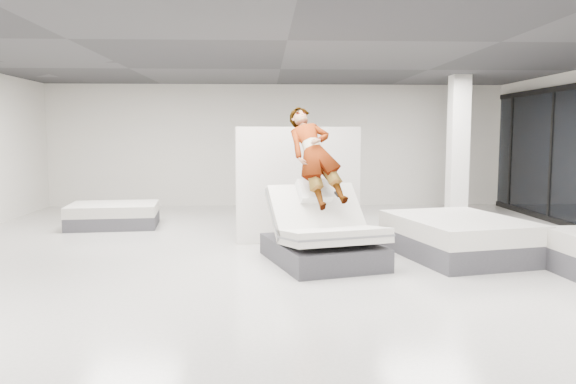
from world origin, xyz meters
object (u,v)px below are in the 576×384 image
(divider_panel, at_px, (299,185))
(flat_bed_right_far, at_px, (458,237))
(flat_bed_left_far, at_px, (114,215))
(column, at_px, (458,148))
(hero_bed, at_px, (323,239))
(person, at_px, (315,178))
(remote, at_px, (337,194))

(divider_panel, xyz_separation_m, flat_bed_right_far, (2.42, -1.31, -0.71))
(flat_bed_left_far, relative_size, column, 0.59)
(flat_bed_left_far, bearing_deg, hero_bed, -40.69)
(person, distance_m, column, 5.30)
(remote, distance_m, column, 5.33)
(flat_bed_left_far, distance_m, column, 7.61)
(divider_panel, distance_m, flat_bed_left_far, 4.19)
(remote, xyz_separation_m, flat_bed_right_far, (1.95, 0.32, -0.72))
(flat_bed_right_far, xyz_separation_m, column, (1.30, 3.87, 1.29))
(person, distance_m, flat_bed_right_far, 2.45)
(divider_panel, bearing_deg, column, 24.36)
(flat_bed_right_far, distance_m, flat_bed_left_far, 6.86)
(remote, relative_size, column, 0.04)
(remote, height_order, column, column)
(hero_bed, bearing_deg, person, 106.18)
(hero_bed, distance_m, divider_panel, 1.83)
(hero_bed, distance_m, person, 0.95)
(column, bearing_deg, hero_bed, -129.22)
(remote, xyz_separation_m, flat_bed_left_far, (-4.20, 3.37, -0.78))
(remote, height_order, flat_bed_left_far, remote)
(person, bearing_deg, flat_bed_right_far, -14.98)
(hero_bed, distance_m, flat_bed_right_far, 2.20)
(hero_bed, bearing_deg, flat_bed_left_far, 139.31)
(divider_panel, bearing_deg, remote, -84.19)
(divider_panel, relative_size, flat_bed_right_far, 0.87)
(flat_bed_left_far, bearing_deg, column, 6.28)
(remote, bearing_deg, divider_panel, 89.79)
(person, height_order, flat_bed_left_far, person)
(remote, distance_m, flat_bed_right_far, 2.10)
(hero_bed, relative_size, divider_panel, 0.97)
(remote, distance_m, flat_bed_left_far, 5.44)
(person, xyz_separation_m, flat_bed_left_far, (-3.89, 3.10, -1.01))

